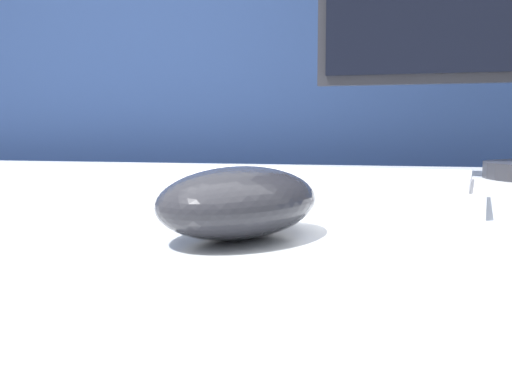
# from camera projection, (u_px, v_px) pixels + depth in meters

# --- Properties ---
(partition_panel) EXTENTS (5.00, 0.03, 1.21)m
(partition_panel) POSITION_uv_depth(u_px,v_px,m) (355.00, 242.00, 1.17)
(partition_panel) COLOR navy
(partition_panel) RESTS_ON ground_plane
(computer_mouse_near) EXTENTS (0.10, 0.13, 0.04)m
(computer_mouse_near) POSITION_uv_depth(u_px,v_px,m) (240.00, 202.00, 0.32)
(computer_mouse_near) COLOR #232328
(computer_mouse_near) RESTS_ON desk
(keyboard) EXTENTS (0.38, 0.19, 0.02)m
(keyboard) POSITION_uv_depth(u_px,v_px,m) (259.00, 185.00, 0.52)
(keyboard) COLOR silver
(keyboard) RESTS_ON desk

